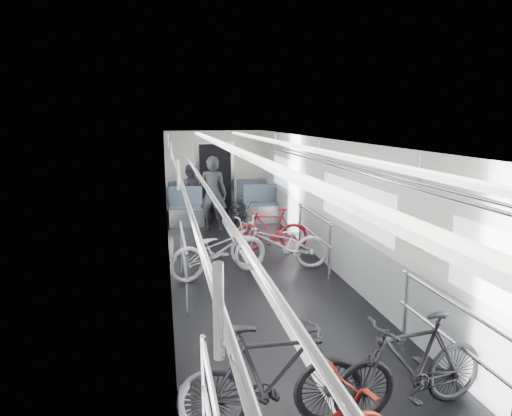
{
  "coord_description": "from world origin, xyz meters",
  "views": [
    {
      "loc": [
        -1.55,
        -6.83,
        2.8
      ],
      "look_at": [
        0.0,
        0.76,
        1.25
      ],
      "focal_mm": 32.0,
      "sensor_mm": 36.0,
      "label": 1
    }
  ],
  "objects_px": {
    "bike_right_near": "(412,365)",
    "person_standing": "(213,194)",
    "bike_right_far": "(271,230)",
    "bike_aisle": "(240,215)",
    "bike_left_far": "(219,249)",
    "person_seated": "(190,193)",
    "bike_left_mid": "(272,378)",
    "bike_right_mid": "(279,243)"
  },
  "relations": [
    {
      "from": "bike_right_mid",
      "to": "bike_left_far",
      "type": "bearing_deg",
      "value": -66.45
    },
    {
      "from": "bike_left_mid",
      "to": "bike_right_near",
      "type": "relative_size",
      "value": 1.05
    },
    {
      "from": "bike_left_far",
      "to": "bike_right_mid",
      "type": "height_order",
      "value": "bike_left_far"
    },
    {
      "from": "bike_right_near",
      "to": "person_seated",
      "type": "height_order",
      "value": "person_seated"
    },
    {
      "from": "bike_left_mid",
      "to": "bike_right_mid",
      "type": "height_order",
      "value": "bike_left_mid"
    },
    {
      "from": "bike_left_far",
      "to": "bike_right_near",
      "type": "xyz_separation_m",
      "value": [
        1.31,
        -4.19,
        0.0
      ]
    },
    {
      "from": "bike_right_mid",
      "to": "person_standing",
      "type": "height_order",
      "value": "person_standing"
    },
    {
      "from": "bike_right_near",
      "to": "bike_aisle",
      "type": "xyz_separation_m",
      "value": [
        -0.4,
        7.38,
        -0.08
      ]
    },
    {
      "from": "bike_right_near",
      "to": "bike_left_mid",
      "type": "bearing_deg",
      "value": -97.34
    },
    {
      "from": "bike_right_near",
      "to": "person_seated",
      "type": "distance_m",
      "value": 8.95
    },
    {
      "from": "bike_right_mid",
      "to": "bike_right_far",
      "type": "distance_m",
      "value": 1.06
    },
    {
      "from": "bike_left_mid",
      "to": "bike_left_far",
      "type": "relative_size",
      "value": 0.92
    },
    {
      "from": "bike_left_far",
      "to": "person_seated",
      "type": "bearing_deg",
      "value": -16.24
    },
    {
      "from": "person_standing",
      "to": "person_seated",
      "type": "xyz_separation_m",
      "value": [
        -0.48,
        1.34,
        -0.16
      ]
    },
    {
      "from": "bike_right_near",
      "to": "bike_right_mid",
      "type": "bearing_deg",
      "value": 175.31
    },
    {
      "from": "bike_right_far",
      "to": "person_seated",
      "type": "xyz_separation_m",
      "value": [
        -1.47,
        3.34,
        0.3
      ]
    },
    {
      "from": "bike_right_near",
      "to": "person_standing",
      "type": "distance_m",
      "value": 7.57
    },
    {
      "from": "bike_left_far",
      "to": "bike_right_mid",
      "type": "xyz_separation_m",
      "value": [
        1.16,
        0.23,
        -0.01
      ]
    },
    {
      "from": "bike_right_mid",
      "to": "bike_aisle",
      "type": "relative_size",
      "value": 1.16
    },
    {
      "from": "bike_right_near",
      "to": "bike_right_far",
      "type": "height_order",
      "value": "bike_right_near"
    },
    {
      "from": "bike_right_far",
      "to": "bike_left_mid",
      "type": "bearing_deg",
      "value": -5.67
    },
    {
      "from": "bike_right_near",
      "to": "person_standing",
      "type": "bearing_deg",
      "value": -178.69
    },
    {
      "from": "bike_left_far",
      "to": "person_seated",
      "type": "distance_m",
      "value": 4.64
    },
    {
      "from": "bike_left_far",
      "to": "bike_left_mid",
      "type": "bearing_deg",
      "value": 160.4
    },
    {
      "from": "person_seated",
      "to": "bike_left_far",
      "type": "bearing_deg",
      "value": 103.98
    },
    {
      "from": "person_standing",
      "to": "person_seated",
      "type": "height_order",
      "value": "person_standing"
    },
    {
      "from": "bike_right_mid",
      "to": "bike_right_far",
      "type": "bearing_deg",
      "value": -172.61
    },
    {
      "from": "bike_left_far",
      "to": "bike_right_far",
      "type": "relative_size",
      "value": 1.2
    },
    {
      "from": "bike_left_mid",
      "to": "bike_right_near",
      "type": "xyz_separation_m",
      "value": [
        1.36,
        -0.01,
        -0.02
      ]
    },
    {
      "from": "bike_right_near",
      "to": "bike_right_far",
      "type": "bearing_deg",
      "value": 173.97
    },
    {
      "from": "bike_left_far",
      "to": "bike_aisle",
      "type": "distance_m",
      "value": 3.32
    },
    {
      "from": "bike_right_near",
      "to": "bike_right_far",
      "type": "distance_m",
      "value": 5.48
    },
    {
      "from": "bike_aisle",
      "to": "person_seated",
      "type": "xyz_separation_m",
      "value": [
        -1.14,
        1.44,
        0.36
      ]
    },
    {
      "from": "bike_left_mid",
      "to": "person_standing",
      "type": "relative_size",
      "value": 0.92
    },
    {
      "from": "bike_left_far",
      "to": "person_standing",
      "type": "bearing_deg",
      "value": -23.54
    },
    {
      "from": "bike_right_mid",
      "to": "bike_right_near",
      "type": "bearing_deg",
      "value": 14.36
    },
    {
      "from": "bike_aisle",
      "to": "bike_right_near",
      "type": "bearing_deg",
      "value": -97.52
    },
    {
      "from": "bike_left_mid",
      "to": "person_seated",
      "type": "distance_m",
      "value": 8.81
    },
    {
      "from": "bike_left_mid",
      "to": "bike_right_far",
      "type": "relative_size",
      "value": 1.1
    },
    {
      "from": "bike_right_near",
      "to": "person_standing",
      "type": "height_order",
      "value": "person_standing"
    },
    {
      "from": "bike_aisle",
      "to": "person_standing",
      "type": "height_order",
      "value": "person_standing"
    },
    {
      "from": "bike_right_near",
      "to": "bike_aisle",
      "type": "height_order",
      "value": "bike_right_near"
    }
  ]
}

